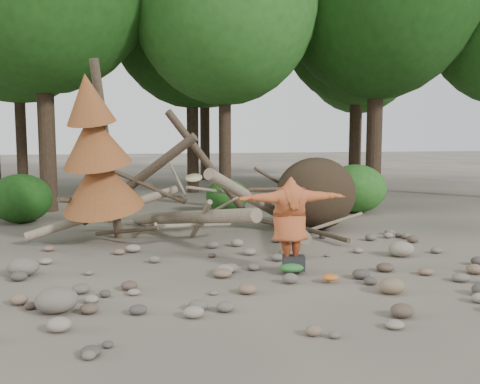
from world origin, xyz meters
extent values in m
plane|color=#514C44|center=(0.00, 0.00, 0.00)|extent=(120.00, 120.00, 0.00)
ellipsoid|color=#332619|center=(2.60, 4.30, 0.99)|extent=(2.20, 1.87, 1.98)
cylinder|color=gray|center=(-1.00, 3.70, 0.55)|extent=(2.61, 5.11, 1.08)
cylinder|color=gray|center=(0.80, 4.20, 0.90)|extent=(3.18, 3.71, 1.90)
cylinder|color=brown|center=(-2.20, 4.60, 1.40)|extent=(3.08, 1.91, 2.49)
cylinder|color=gray|center=(1.60, 3.50, 0.35)|extent=(1.13, 4.98, 0.43)
cylinder|color=brown|center=(-0.30, 4.80, 1.80)|extent=(2.39, 1.03, 2.89)
cylinder|color=gray|center=(-3.00, 4.00, 0.70)|extent=(3.71, 0.86, 1.20)
cylinder|color=#4C3F30|center=(-2.50, 3.50, 0.30)|extent=(1.52, 1.70, 0.49)
cylinder|color=gray|center=(0.20, 4.40, 0.80)|extent=(1.57, 0.85, 0.69)
cylinder|color=#4C3F30|center=(1.80, 4.90, 1.20)|extent=(1.92, 1.25, 1.10)
cylinder|color=gray|center=(-1.20, 4.20, 1.50)|extent=(0.37, 1.42, 0.85)
cylinder|color=#4C3F30|center=(2.20, 3.20, 0.15)|extent=(0.79, 2.54, 0.12)
cylinder|color=gray|center=(-0.80, 3.10, 0.45)|extent=(1.78, 1.11, 0.29)
cylinder|color=#4C3F30|center=(-2.90, 3.80, 2.20)|extent=(0.67, 1.13, 4.35)
cone|color=brown|center=(-3.06, 3.49, 1.50)|extent=(2.06, 2.13, 1.86)
cone|color=brown|center=(-3.16, 3.28, 2.50)|extent=(1.71, 1.78, 1.65)
cone|color=brown|center=(-3.26, 3.09, 3.40)|extent=(1.23, 1.30, 1.41)
cylinder|color=#38281C|center=(-5.00, 9.50, 4.48)|extent=(0.56, 0.56, 8.96)
cylinder|color=#38281C|center=(1.00, 9.20, 3.57)|extent=(0.44, 0.44, 7.14)
cylinder|color=#38281C|center=(7.00, 9.80, 4.72)|extent=(0.60, 0.60, 9.45)
cylinder|color=#38281C|center=(-6.50, 13.50, 3.78)|extent=(0.42, 0.42, 7.56)
ellipsoid|color=#2C6C21|center=(-6.50, 13.50, 7.78)|extent=(6.91, 6.91, 7.95)
cylinder|color=#38281C|center=(0.50, 14.20, 4.27)|extent=(0.52, 0.52, 8.54)
cylinder|color=#38281C|center=(8.00, 13.80, 4.06)|extent=(0.50, 0.50, 8.12)
ellipsoid|color=#225B1A|center=(8.00, 13.80, 8.35)|extent=(7.42, 7.42, 8.91)
cylinder|color=#38281C|center=(2.00, 20.50, 4.38)|extent=(0.54, 0.54, 8.75)
ellipsoid|color=#2C6C21|center=(2.00, 20.50, 9.00)|extent=(8.00, 8.00, 10.00)
cylinder|color=#38281C|center=(11.00, 20.00, 3.92)|extent=(0.46, 0.46, 7.84)
ellipsoid|color=#225B1A|center=(11.00, 20.00, 8.06)|extent=(7.17, 7.17, 8.60)
ellipsoid|color=#194813|center=(-5.50, 7.20, 0.72)|extent=(1.80, 1.80, 1.44)
ellipsoid|color=#225B1A|center=(0.80, 7.80, 0.56)|extent=(1.40, 1.40, 1.12)
ellipsoid|color=#2C6C21|center=(5.00, 7.00, 0.80)|extent=(2.00, 2.00, 1.60)
imported|color=#AC4D26|center=(0.52, 0.12, 0.95)|extent=(2.16, 0.64, 1.74)
cylinder|color=tan|center=(-1.31, 0.02, 1.84)|extent=(0.32, 0.30, 0.16)
cube|color=black|center=(0.57, 0.00, 0.14)|extent=(0.46, 0.36, 0.27)
ellipsoid|color=#2A6B2C|center=(0.50, -0.08, 0.09)|extent=(0.47, 0.39, 0.18)
ellipsoid|color=#B45D1E|center=(0.99, -0.77, 0.06)|extent=(0.31, 0.25, 0.11)
ellipsoid|color=#676056|center=(-3.53, -1.36, 0.19)|extent=(0.63, 0.56, 0.38)
ellipsoid|color=#7B664C|center=(1.75, -1.56, 0.13)|extent=(0.44, 0.39, 0.26)
ellipsoid|color=gray|center=(3.25, 0.83, 0.17)|extent=(0.55, 0.50, 0.33)
ellipsoid|color=#686258|center=(-4.38, 0.89, 0.17)|extent=(0.57, 0.52, 0.34)
camera|label=1|loc=(-2.53, -9.40, 2.64)|focal=40.00mm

